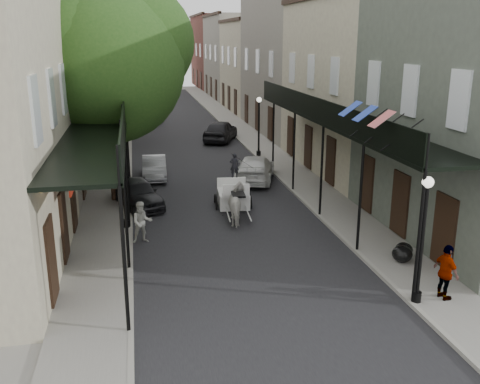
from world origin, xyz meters
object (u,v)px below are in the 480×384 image
tree_far (121,61)px  horse (239,204)px  lamppost_left (124,180)px  pedestrian_sidewalk_left (101,157)px  car_left_far (146,118)px  car_right_near (255,169)px  lamppost_right_near (422,239)px  carriage (232,183)px  pedestrian_sidewalk_right (446,272)px  pedestrian_walking (142,222)px  lamppost_right_far (259,126)px  tree_near (117,59)px  car_left_mid (154,168)px  car_right_far (221,131)px  car_left_near (138,193)px

tree_far → horse: 19.44m
lamppost_left → pedestrian_sidewalk_left: 10.27m
car_left_far → tree_far: bearing=-84.2°
car_right_near → lamppost_right_near: bearing=113.7°
carriage → pedestrian_sidewalk_right: bearing=-63.2°
tree_far → car_left_far: tree_far is taller
pedestrian_walking → car_left_far: size_ratio=0.33×
pedestrian_walking → car_right_near: 10.00m
pedestrian_walking → car_right_near: (6.10, 7.92, -0.12)m
pedestrian_walking → pedestrian_sidewalk_right: size_ratio=0.96×
carriage → lamppost_right_far: bearing=74.5°
tree_near → car_left_mid: (1.54, 3.82, -5.89)m
lamppost_right_far → car_right_far: lamppost_right_far is taller
lamppost_right_far → lamppost_right_near: bearing=-90.0°
horse → car_right_far: car_right_far is taller
tree_far → lamppost_right_near: (8.35, -26.18, -3.79)m
lamppost_right_far → car_right_far: size_ratio=0.80×
pedestrian_sidewalk_left → car_right_far: size_ratio=0.33×
lamppost_right_far → pedestrian_sidewalk_right: (0.86, -20.00, -1.10)m
car_left_mid → car_right_near: size_ratio=0.78×
lamppost_right_near → pedestrian_walking: size_ratio=2.33×
lamppost_left → pedestrian_walking: bearing=-68.3°
tree_near → horse: size_ratio=5.18×
pedestrian_sidewalk_right → horse: bearing=20.8°
car_right_far → lamppost_right_near: bearing=115.3°
tree_near → lamppost_right_far: size_ratio=2.60×
lamppost_left → pedestrian_sidewalk_right: (9.06, -8.00, -1.10)m
pedestrian_walking → car_left_far: bearing=81.0°
car_right_near → car_left_near: bearing=46.6°
lamppost_left → pedestrian_sidewalk_left: size_ratio=2.45×
tree_near → lamppost_left: 6.10m
carriage → pedestrian_walking: bearing=-132.1°
car_right_far → carriage: bearing=104.8°
lamppost_right_near → pedestrian_walking: bearing=139.5°
tree_far → lamppost_left: bearing=-89.5°
car_left_far → pedestrian_sidewalk_right: bearing=-60.6°
horse → pedestrian_walking: (-3.96, -1.50, 0.01)m
tree_near → car_left_far: bearing=85.9°
pedestrian_sidewalk_right → car_left_mid: (-7.62, 16.00, -0.36)m
carriage → car_right_near: (1.95, 3.98, -0.35)m
horse → car_left_far: horse is taller
lamppost_right_far → pedestrian_sidewalk_left: (-9.65, -1.90, -1.17)m
car_left_near → car_right_near: size_ratio=0.82×
lamppost_right_near → car_left_near: bearing=125.0°
tree_near → car_right_far: 16.39m
horse → carriage: carriage is taller
pedestrian_sidewalk_right → car_left_mid: size_ratio=0.46×
tree_near → horse: tree_near is taller
horse → car_left_mid: bearing=-64.4°
lamppost_right_near → horse: 8.88m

